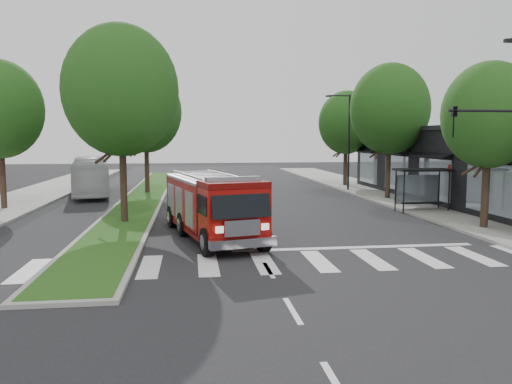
# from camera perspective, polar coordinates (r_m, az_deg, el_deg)

# --- Properties ---
(ground) EXTENTS (140.00, 140.00, 0.00)m
(ground) POSITION_cam_1_polar(r_m,az_deg,el_deg) (20.85, -0.26, -6.10)
(ground) COLOR black
(ground) RESTS_ON ground
(sidewalk_right) EXTENTS (5.00, 80.00, 0.15)m
(sidewalk_right) POSITION_cam_1_polar(r_m,az_deg,el_deg) (34.03, 18.86, -1.51)
(sidewalk_right) COLOR gray
(sidewalk_right) RESTS_ON ground
(median) EXTENTS (3.00, 50.00, 0.15)m
(median) POSITION_cam_1_polar(r_m,az_deg,el_deg) (38.61, -12.54, -0.45)
(median) COLOR gray
(median) RESTS_ON ground
(storefront_row) EXTENTS (8.00, 30.00, 5.00)m
(storefront_row) POSITION_cam_1_polar(r_m,az_deg,el_deg) (36.04, 25.43, 2.50)
(storefront_row) COLOR black
(storefront_row) RESTS_ON ground
(bus_shelter) EXTENTS (3.20, 1.60, 2.61)m
(bus_shelter) POSITION_cam_1_polar(r_m,az_deg,el_deg) (31.61, 18.36, 1.52)
(bus_shelter) COLOR black
(bus_shelter) RESTS_ON ground
(tree_right_near) EXTENTS (4.40, 4.40, 8.05)m
(tree_right_near) POSITION_cam_1_polar(r_m,az_deg,el_deg) (26.30, 25.09, 7.94)
(tree_right_near) COLOR black
(tree_right_near) RESTS_ON ground
(tree_right_mid) EXTENTS (5.60, 5.60, 9.72)m
(tree_right_mid) POSITION_cam_1_polar(r_m,az_deg,el_deg) (37.04, 15.04, 9.15)
(tree_right_mid) COLOR black
(tree_right_mid) RESTS_ON ground
(tree_right_far) EXTENTS (5.00, 5.00, 8.73)m
(tree_right_far) POSITION_cam_1_polar(r_m,az_deg,el_deg) (46.41, 10.26, 7.81)
(tree_right_far) COLOR black
(tree_right_far) RESTS_ON ground
(tree_median_near) EXTENTS (5.80, 5.80, 10.16)m
(tree_median_near) POSITION_cam_1_polar(r_m,az_deg,el_deg) (26.54, -15.19, 11.11)
(tree_median_near) COLOR black
(tree_median_near) RESTS_ON ground
(tree_median_far) EXTENTS (5.60, 5.60, 9.72)m
(tree_median_far) POSITION_cam_1_polar(r_m,az_deg,el_deg) (40.41, -12.50, 8.95)
(tree_median_far) COLOR black
(tree_median_far) RESTS_ON ground
(streetlight_right_far) EXTENTS (2.11, 0.20, 8.00)m
(streetlight_right_far) POSITION_cam_1_polar(r_m,az_deg,el_deg) (42.23, 10.38, 6.14)
(streetlight_right_far) COLOR black
(streetlight_right_far) RESTS_ON ground
(fire_engine) EXTENTS (4.44, 8.88, 2.96)m
(fire_engine) POSITION_cam_1_polar(r_m,az_deg,el_deg) (22.18, -5.05, -1.66)
(fire_engine) COLOR #560604
(fire_engine) RESTS_ON ground
(city_bus) EXTENTS (4.43, 10.90, 2.96)m
(city_bus) POSITION_cam_1_polar(r_m,az_deg,el_deg) (40.98, -18.41, 1.73)
(city_bus) COLOR #BABABF
(city_bus) RESTS_ON ground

